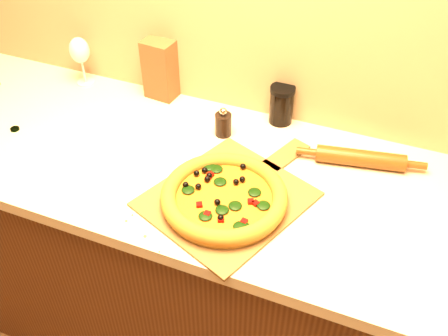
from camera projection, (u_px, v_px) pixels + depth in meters
cabinet at (227, 273)px, 1.75m from camera, size 2.80×0.65×0.86m
countertop at (228, 178)px, 1.45m from camera, size 2.84×0.68×0.04m
pizza_peel at (231, 196)px, 1.36m from camera, size 0.48×0.58×0.01m
pizza at (224, 197)px, 1.32m from camera, size 0.34×0.34×0.05m
bottle_cap at (15, 129)px, 1.59m from camera, size 0.03×0.03×0.01m
pepper_grinder at (223, 124)px, 1.55m from camera, size 0.05×0.05×0.10m
rolling_pin at (360, 158)px, 1.45m from camera, size 0.37×0.10×0.05m
wine_glass at (80, 52)px, 1.73m from camera, size 0.07×0.07×0.18m
paper_bag at (161, 69)px, 1.68m from camera, size 0.11×0.09×0.21m
dark_jar at (282, 105)px, 1.59m from camera, size 0.08×0.08×0.13m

